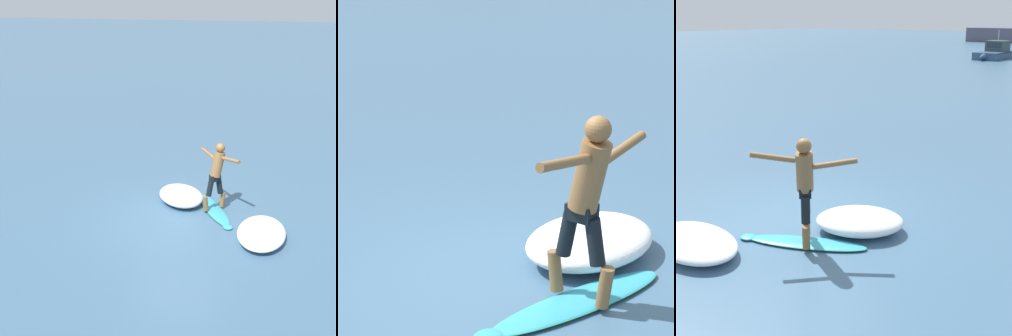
# 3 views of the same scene
# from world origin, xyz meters

# --- Properties ---
(ground_plane) EXTENTS (200.00, 200.00, 0.00)m
(ground_plane) POSITION_xyz_m (0.00, 0.00, 0.00)
(ground_plane) COLOR #416481
(surfboard) EXTENTS (2.15, 1.45, 0.21)m
(surfboard) POSITION_xyz_m (0.80, -0.87, 0.04)
(surfboard) COLOR #36A3C3
(surfboard) RESTS_ON ground
(surfer) EXTENTS (1.28, 1.28, 1.86)m
(surfer) POSITION_xyz_m (0.87, -0.89, 1.17)
(surfer) COLOR brown
(surfer) RESTS_ON surfboard
(wave_foam_at_nose) EXTENTS (1.98, 1.89, 0.39)m
(wave_foam_at_nose) POSITION_xyz_m (1.16, 0.17, 0.20)
(wave_foam_at_nose) COLOR white
(wave_foam_at_nose) RESTS_ON ground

